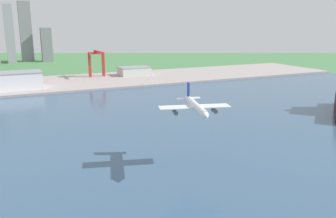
{
  "coord_description": "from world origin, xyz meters",
  "views": [
    {
      "loc": [
        -80.83,
        -8.65,
        80.65
      ],
      "look_at": [
        4.66,
        174.57,
        31.97
      ],
      "focal_mm": 38.02,
      "sensor_mm": 36.0,
      "label": 1
    }
  ],
  "objects": [
    {
      "name": "warehouse_main",
      "position": [
        -69.15,
        460.7,
        12.93
      ],
      "size": [
        64.24,
        36.97,
        20.82
      ],
      "color": "white",
      "rests_on": "industrial_pier"
    },
    {
      "name": "warehouse_annex",
      "position": [
        105.19,
        514.97,
        8.79
      ],
      "size": [
        47.36,
        32.2,
        12.53
      ],
      "color": "silver",
      "rests_on": "industrial_pier"
    },
    {
      "name": "airplane_landing",
      "position": [
        16.02,
        161.95,
        34.85
      ],
      "size": [
        42.0,
        46.68,
        15.14
      ],
      "color": "white"
    },
    {
      "name": "port_crane_red",
      "position": [
        48.43,
        521.54,
        30.63
      ],
      "size": [
        23.12,
        41.33,
        39.32
      ],
      "color": "#B72D23",
      "rests_on": "industrial_pier"
    },
    {
      "name": "ground_plane",
      "position": [
        0.0,
        300.0,
        0.0
      ],
      "size": [
        2400.0,
        2400.0,
        0.0
      ],
      "primitive_type": "plane",
      "color": "#48804B"
    },
    {
      "name": "industrial_pier",
      "position": [
        0.0,
        490.0,
        1.25
      ],
      "size": [
        840.0,
        140.0,
        2.5
      ],
      "primitive_type": "cube",
      "color": "#A59996",
      "rests_on": "ground"
    },
    {
      "name": "water_bay",
      "position": [
        0.0,
        240.0,
        0.07
      ],
      "size": [
        840.0,
        360.0,
        0.15
      ],
      "primitive_type": "cube",
      "color": "#385675",
      "rests_on": "ground"
    }
  ]
}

